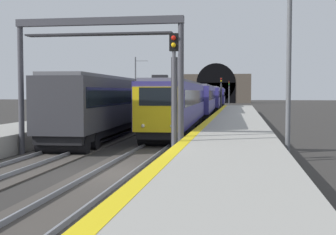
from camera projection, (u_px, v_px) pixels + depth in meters
name	position (u px, v px, depth m)	size (l,w,h in m)	color
ground_plane	(116.00, 175.00, 17.62)	(320.00, 320.00, 0.00)	#302D2B
platform_right	(228.00, 164.00, 16.94)	(112.00, 4.33, 1.02)	#9E9B93
platform_right_edge_strip	(176.00, 149.00, 17.21)	(112.00, 0.50, 0.01)	yellow
track_main_line	(116.00, 174.00, 17.62)	(160.00, 2.86, 0.21)	#423D38
track_adjacent_line	(8.00, 171.00, 18.30)	(160.00, 3.15, 0.21)	#423D38
train_main_approaching	(206.00, 98.00, 63.15)	(77.72, 3.31, 3.92)	navy
train_adjacent_platform	(160.00, 99.00, 52.29)	(61.45, 3.39, 5.03)	#333338
railway_signal_near	(174.00, 89.00, 19.88)	(0.39, 0.38, 5.63)	#4C4C54
railway_signal_mid	(221.00, 92.00, 66.84)	(0.39, 0.38, 5.19)	#38383D
railway_signal_far	(229.00, 90.00, 110.84)	(0.39, 0.38, 5.71)	#4C4C54
overhead_signal_gantry	(98.00, 52.00, 22.54)	(0.70, 8.37, 6.73)	#3F3F47
tunnel_portal	(216.00, 88.00, 129.02)	(3.07, 19.15, 10.97)	#51473D
catenary_mast_near	(288.00, 66.00, 20.74)	(0.22, 1.91, 8.39)	#595B60
catenary_mast_far	(136.00, 84.00, 70.30)	(0.22, 2.02, 8.39)	#595B60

